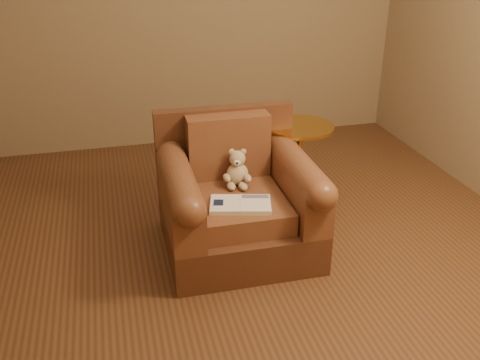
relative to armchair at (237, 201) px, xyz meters
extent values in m
plane|color=brown|center=(-0.07, -0.13, -0.31)|extent=(4.00, 4.00, 0.00)
cube|color=#542D1C|center=(0.00, -0.04, -0.19)|extent=(0.90, 0.86, 0.25)
cube|color=#542D1C|center=(0.00, 0.34, 0.22)|extent=(0.89, 0.10, 0.55)
cube|color=brown|center=(0.00, -0.08, 0.01)|extent=(0.52, 0.63, 0.13)
cube|color=brown|center=(0.00, 0.22, 0.27)|extent=(0.52, 0.15, 0.40)
cube|color=brown|center=(-0.36, -0.08, 0.08)|extent=(0.18, 0.76, 0.29)
cube|color=brown|center=(0.36, -0.09, 0.08)|extent=(0.18, 0.76, 0.29)
cylinder|color=brown|center=(-0.36, -0.08, 0.22)|extent=(0.18, 0.76, 0.18)
cylinder|color=brown|center=(0.36, -0.09, 0.22)|extent=(0.18, 0.76, 0.18)
ellipsoid|color=tan|center=(0.03, 0.09, 0.14)|extent=(0.14, 0.12, 0.14)
sphere|color=tan|center=(0.03, 0.09, 0.24)|extent=(0.10, 0.10, 0.10)
ellipsoid|color=tan|center=(0.00, 0.11, 0.28)|extent=(0.04, 0.02, 0.04)
ellipsoid|color=tan|center=(0.06, 0.09, 0.28)|extent=(0.04, 0.02, 0.04)
ellipsoid|color=beige|center=(0.02, 0.05, 0.23)|extent=(0.05, 0.03, 0.04)
sphere|color=black|center=(0.01, 0.03, 0.24)|extent=(0.01, 0.01, 0.01)
ellipsoid|color=tan|center=(-0.05, 0.05, 0.14)|extent=(0.05, 0.09, 0.05)
ellipsoid|color=tan|center=(0.07, 0.01, 0.14)|extent=(0.05, 0.09, 0.05)
ellipsoid|color=tan|center=(-0.03, 0.01, 0.10)|extent=(0.05, 0.09, 0.05)
ellipsoid|color=tan|center=(0.04, 0.00, 0.10)|extent=(0.05, 0.09, 0.05)
cube|color=beige|center=(-0.03, -0.21, 0.09)|extent=(0.39, 0.29, 0.02)
cube|color=white|center=(-0.11, -0.19, 0.10)|extent=(0.21, 0.24, 0.00)
cube|color=white|center=(0.05, -0.23, 0.10)|extent=(0.21, 0.24, 0.00)
cube|color=beige|center=(-0.03, -0.21, 0.10)|extent=(0.06, 0.20, 0.00)
cube|color=#0F1638|center=(-0.15, -0.18, 0.10)|extent=(0.07, 0.09, 0.00)
cube|color=slate|center=(0.07, -0.16, 0.10)|extent=(0.16, 0.08, 0.00)
cylinder|color=gold|center=(0.52, 0.33, -0.30)|extent=(0.36, 0.36, 0.03)
cylinder|color=gold|center=(0.52, 0.33, 0.01)|extent=(0.04, 0.04, 0.59)
cylinder|color=gold|center=(0.52, 0.33, 0.31)|extent=(0.45, 0.45, 0.02)
cylinder|color=gold|center=(0.52, 0.33, 0.30)|extent=(0.04, 0.04, 0.02)
camera|label=1|loc=(-0.70, -2.81, 1.54)|focal=40.00mm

